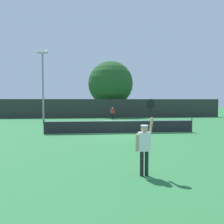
# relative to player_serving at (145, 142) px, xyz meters

# --- Properties ---
(ground_plane) EXTENTS (120.00, 120.00, 0.00)m
(ground_plane) POSITION_rel_player_serving_xyz_m (0.42, 9.10, -1.09)
(ground_plane) COLOR #2D723D
(tennis_net) EXTENTS (11.11, 0.08, 1.07)m
(tennis_net) POSITION_rel_player_serving_xyz_m (0.42, 9.10, -0.58)
(tennis_net) COLOR #232328
(tennis_net) RESTS_ON ground
(perimeter_fence) EXTENTS (33.23, 0.12, 2.62)m
(perimeter_fence) POSITION_rel_player_serving_xyz_m (0.42, 23.91, 0.22)
(perimeter_fence) COLOR #2D332D
(perimeter_fence) RESTS_ON ground
(player_serving) EXTENTS (0.68, 0.39, 2.49)m
(player_serving) POSITION_rel_player_serving_xyz_m (0.00, 0.00, 0.00)
(player_serving) COLOR white
(player_serving) RESTS_ON ground
(player_receiving) EXTENTS (0.57, 0.23, 1.56)m
(player_receiving) POSITION_rel_player_serving_xyz_m (0.96, 20.98, -0.15)
(player_receiving) COLOR red
(player_receiving) RESTS_ON ground
(tennis_ball) EXTENTS (0.07, 0.07, 0.07)m
(tennis_ball) POSITION_rel_player_serving_xyz_m (1.57, 12.01, -1.06)
(tennis_ball) COLOR #CCE033
(tennis_ball) RESTS_ON ground
(light_pole) EXTENTS (1.18, 0.28, 7.63)m
(light_pole) POSITION_rel_player_serving_xyz_m (-6.75, 16.63, 3.28)
(light_pole) COLOR gray
(light_pole) RESTS_ON ground
(large_tree) EXTENTS (7.01, 7.01, 8.58)m
(large_tree) POSITION_rel_player_serving_xyz_m (1.30, 27.47, 3.98)
(large_tree) COLOR brown
(large_tree) RESTS_ON ground
(parked_car_near) EXTENTS (2.28, 4.36, 1.69)m
(parked_car_near) POSITION_rel_player_serving_xyz_m (-2.39, 32.16, -0.31)
(parked_car_near) COLOR navy
(parked_car_near) RESTS_ON ground
(parked_car_mid) EXTENTS (2.50, 4.43, 1.69)m
(parked_car_mid) POSITION_rel_player_serving_xyz_m (2.15, 29.68, -0.31)
(parked_car_mid) COLOR black
(parked_car_mid) RESTS_ON ground
(parked_car_far) EXTENTS (2.20, 4.33, 1.69)m
(parked_car_far) POSITION_rel_player_serving_xyz_m (10.22, 30.11, -0.31)
(parked_car_far) COLOR #B7B7BC
(parked_car_far) RESTS_ON ground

